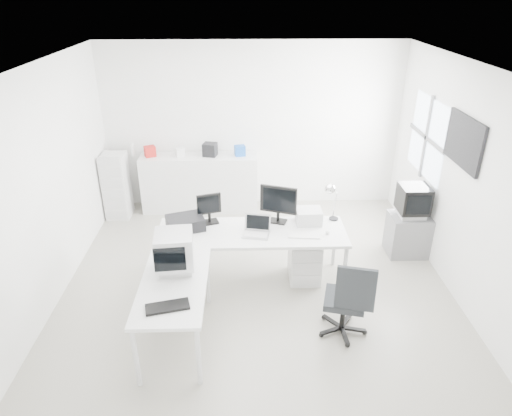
{
  "coord_description": "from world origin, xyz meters",
  "views": [
    {
      "loc": [
        -0.14,
        -5.03,
        3.59
      ],
      "look_at": [
        0.0,
        0.2,
        1.0
      ],
      "focal_mm": 32.0,
      "sensor_mm": 36.0,
      "label": 1
    }
  ],
  "objects_px": {
    "inkjet_printer": "(185,223)",
    "filing_cabinet": "(117,186)",
    "office_chair": "(345,296)",
    "lcd_monitor_large": "(278,205)",
    "side_desk": "(176,312)",
    "crt_monitor": "(174,251)",
    "sideboard": "(200,183)",
    "drawer_pedestal": "(304,258)",
    "main_desk": "(252,256)",
    "crt_tv": "(413,202)",
    "lcd_monitor_small": "(209,209)",
    "laptop": "(256,227)",
    "tv_cabinet": "(408,234)",
    "laser_printer": "(309,216)"
  },
  "relations": [
    {
      "from": "inkjet_printer",
      "to": "filing_cabinet",
      "type": "xyz_separation_m",
      "value": [
        -1.37,
        1.88,
        -0.29
      ]
    },
    {
      "from": "office_chair",
      "to": "filing_cabinet",
      "type": "bearing_deg",
      "value": 151.51
    },
    {
      "from": "inkjet_printer",
      "to": "lcd_monitor_large",
      "type": "bearing_deg",
      "value": -11.87
    },
    {
      "from": "lcd_monitor_large",
      "to": "filing_cabinet",
      "type": "bearing_deg",
      "value": 165.57
    },
    {
      "from": "side_desk",
      "to": "lcd_monitor_large",
      "type": "height_order",
      "value": "lcd_monitor_large"
    },
    {
      "from": "inkjet_printer",
      "to": "office_chair",
      "type": "distance_m",
      "value": 2.2
    },
    {
      "from": "lcd_monitor_large",
      "to": "crt_monitor",
      "type": "xyz_separation_m",
      "value": [
        -1.2,
        -1.1,
        -0.01
      ]
    },
    {
      "from": "sideboard",
      "to": "filing_cabinet",
      "type": "xyz_separation_m",
      "value": [
        -1.37,
        -0.23,
        0.05
      ]
    },
    {
      "from": "side_desk",
      "to": "filing_cabinet",
      "type": "distance_m",
      "value": 3.37
    },
    {
      "from": "sideboard",
      "to": "lcd_monitor_large",
      "type": "bearing_deg",
      "value": -58.32
    },
    {
      "from": "drawer_pedestal",
      "to": "filing_cabinet",
      "type": "bearing_deg",
      "value": 146.61
    },
    {
      "from": "main_desk",
      "to": "drawer_pedestal",
      "type": "bearing_deg",
      "value": 4.09
    },
    {
      "from": "crt_tv",
      "to": "drawer_pedestal",
      "type": "bearing_deg",
      "value": -159.52
    },
    {
      "from": "drawer_pedestal",
      "to": "inkjet_printer",
      "type": "bearing_deg",
      "value": 178.15
    },
    {
      "from": "lcd_monitor_large",
      "to": "main_desk",
      "type": "bearing_deg",
      "value": -125.02
    },
    {
      "from": "lcd_monitor_small",
      "to": "laptop",
      "type": "distance_m",
      "value": 0.7
    },
    {
      "from": "tv_cabinet",
      "to": "inkjet_printer",
      "type": "bearing_deg",
      "value": -170.22
    },
    {
      "from": "drawer_pedestal",
      "to": "laptop",
      "type": "bearing_deg",
      "value": -167.01
    },
    {
      "from": "lcd_monitor_large",
      "to": "filing_cabinet",
      "type": "height_order",
      "value": "lcd_monitor_large"
    },
    {
      "from": "laser_printer",
      "to": "filing_cabinet",
      "type": "bearing_deg",
      "value": 148.16
    },
    {
      "from": "laser_printer",
      "to": "office_chair",
      "type": "relative_size",
      "value": 0.34
    },
    {
      "from": "main_desk",
      "to": "lcd_monitor_large",
      "type": "distance_m",
      "value": 0.76
    },
    {
      "from": "lcd_monitor_small",
      "to": "office_chair",
      "type": "xyz_separation_m",
      "value": [
        1.55,
        -1.27,
        -0.46
      ]
    },
    {
      "from": "inkjet_printer",
      "to": "crt_monitor",
      "type": "bearing_deg",
      "value": -109.0
    },
    {
      "from": "sideboard",
      "to": "tv_cabinet",
      "type": "bearing_deg",
      "value": -26.54
    },
    {
      "from": "crt_monitor",
      "to": "office_chair",
      "type": "distance_m",
      "value": 1.93
    },
    {
      "from": "lcd_monitor_small",
      "to": "crt_tv",
      "type": "distance_m",
      "value": 2.86
    },
    {
      "from": "drawer_pedestal",
      "to": "lcd_monitor_small",
      "type": "bearing_deg",
      "value": 170.91
    },
    {
      "from": "main_desk",
      "to": "inkjet_printer",
      "type": "height_order",
      "value": "inkjet_printer"
    },
    {
      "from": "side_desk",
      "to": "crt_monitor",
      "type": "xyz_separation_m",
      "value": [
        0.0,
        0.25,
        0.62
      ]
    },
    {
      "from": "side_desk",
      "to": "laptop",
      "type": "relative_size",
      "value": 3.73
    },
    {
      "from": "laptop",
      "to": "lcd_monitor_large",
      "type": "bearing_deg",
      "value": 61.21
    },
    {
      "from": "laptop",
      "to": "crt_tv",
      "type": "height_order",
      "value": "crt_tv"
    },
    {
      "from": "inkjet_printer",
      "to": "office_chair",
      "type": "relative_size",
      "value": 0.46
    },
    {
      "from": "crt_monitor",
      "to": "lcd_monitor_small",
      "type": "bearing_deg",
      "value": 69.15
    },
    {
      "from": "laptop",
      "to": "crt_monitor",
      "type": "bearing_deg",
      "value": -128.39
    },
    {
      "from": "main_desk",
      "to": "drawer_pedestal",
      "type": "xyz_separation_m",
      "value": [
        0.7,
        0.05,
        -0.08
      ]
    },
    {
      "from": "crt_monitor",
      "to": "inkjet_printer",
      "type": "bearing_deg",
      "value": 84.41
    },
    {
      "from": "main_desk",
      "to": "side_desk",
      "type": "height_order",
      "value": "same"
    },
    {
      "from": "lcd_monitor_small",
      "to": "sideboard",
      "type": "bearing_deg",
      "value": 81.46
    },
    {
      "from": "crt_monitor",
      "to": "lcd_monitor_large",
      "type": "bearing_deg",
      "value": 36.92
    },
    {
      "from": "laser_printer",
      "to": "filing_cabinet",
      "type": "height_order",
      "value": "filing_cabinet"
    },
    {
      "from": "laser_printer",
      "to": "filing_cabinet",
      "type": "relative_size",
      "value": 0.3
    },
    {
      "from": "crt_tv",
      "to": "laser_printer",
      "type": "bearing_deg",
      "value": -164.65
    },
    {
      "from": "laptop",
      "to": "crt_tv",
      "type": "relative_size",
      "value": 0.75
    },
    {
      "from": "lcd_monitor_small",
      "to": "filing_cabinet",
      "type": "bearing_deg",
      "value": 116.66
    },
    {
      "from": "crt_monitor",
      "to": "filing_cabinet",
      "type": "xyz_separation_m",
      "value": [
        -1.37,
        2.83,
        -0.45
      ]
    },
    {
      "from": "side_desk",
      "to": "drawer_pedestal",
      "type": "xyz_separation_m",
      "value": [
        1.55,
        1.15,
        -0.08
      ]
    },
    {
      "from": "office_chair",
      "to": "filing_cabinet",
      "type": "distance_m",
      "value": 4.41
    },
    {
      "from": "inkjet_printer",
      "to": "side_desk",
      "type": "bearing_deg",
      "value": -109.0
    }
  ]
}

